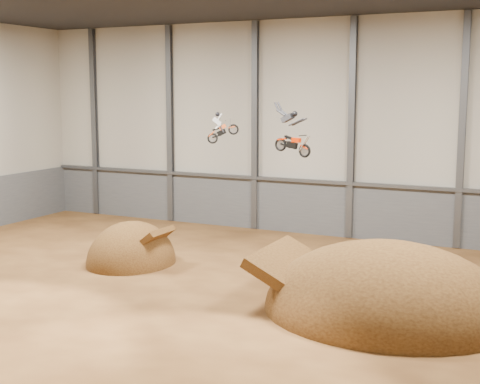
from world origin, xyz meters
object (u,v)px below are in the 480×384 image
takeoff_ramp (132,263)px  fmx_rider_b (292,130)px  landing_ramp (386,313)px  fmx_rider_a (225,124)px

takeoff_ramp → fmx_rider_b: fmx_rider_b is taller
takeoff_ramp → landing_ramp: size_ratio=0.51×
landing_ramp → fmx_rider_b: size_ratio=3.76×
landing_ramp → fmx_rider_a: 14.18m
landing_ramp → fmx_rider_b: 10.31m
takeoff_ramp → fmx_rider_a: bearing=40.4°
landing_ramp → fmx_rider_a: (-10.54, 5.71, 7.58)m
takeoff_ramp → fmx_rider_a: fmx_rider_a is taller
fmx_rider_b → fmx_rider_a: bearing=171.4°
takeoff_ramp → landing_ramp: bearing=-8.8°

